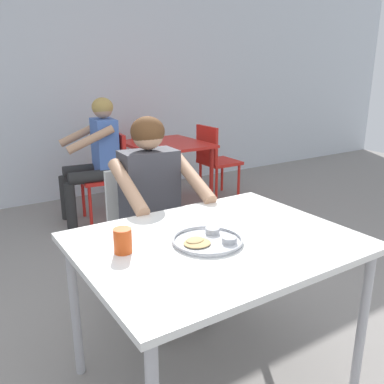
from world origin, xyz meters
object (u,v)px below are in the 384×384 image
at_px(chair_red_right, 214,157).
at_px(table_foreground, 217,253).
at_px(chair_red_far, 141,155).
at_px(chair_foreground, 142,223).
at_px(patron_background, 96,149).
at_px(chair_red_left, 110,171).
at_px(drinking_cup, 123,240).
at_px(table_background_red, 167,151).
at_px(thali_tray, 208,240).
at_px(diner_foreground, 156,199).

bearing_deg(chair_red_right, table_foreground, -125.66).
height_order(table_foreground, chair_red_far, chair_red_far).
relative_size(chair_foreground, patron_background, 0.70).
bearing_deg(chair_red_right, chair_red_left, -179.82).
bearing_deg(chair_foreground, drinking_cup, -120.20).
distance_m(table_background_red, chair_red_left, 0.69).
bearing_deg(chair_red_far, chair_red_left, -137.00).
bearing_deg(chair_red_far, thali_tray, -110.64).
relative_size(drinking_cup, chair_foreground, 0.12).
relative_size(chair_red_right, patron_background, 0.70).
relative_size(chair_red_left, chair_red_far, 1.03).
bearing_deg(diner_foreground, chair_red_right, 45.73).
relative_size(thali_tray, chair_red_right, 0.36).
distance_m(drinking_cup, table_background_red, 2.84).
height_order(thali_tray, chair_red_right, chair_red_right).
bearing_deg(patron_background, diner_foreground, -98.59).
distance_m(chair_red_left, chair_red_right, 1.30).
height_order(drinking_cup, chair_red_right, drinking_cup).
bearing_deg(chair_red_far, diner_foreground, -113.70).
height_order(drinking_cup, chair_red_far, drinking_cup).
xyz_separation_m(table_foreground, thali_tray, (-0.05, -0.01, 0.08)).
bearing_deg(patron_background, chair_red_right, -1.06).
xyz_separation_m(thali_tray, patron_background, (0.40, 2.49, -0.04)).
height_order(chair_red_right, chair_red_far, chair_red_right).
xyz_separation_m(chair_foreground, chair_red_right, (1.67, 1.50, -0.01)).
bearing_deg(chair_red_left, table_foreground, -100.68).
xyz_separation_m(table_foreground, diner_foreground, (0.08, 0.73, 0.04)).
xyz_separation_m(chair_foreground, chair_red_left, (0.37, 1.50, -0.01)).
distance_m(drinking_cup, diner_foreground, 0.80).
bearing_deg(diner_foreground, drinking_cup, -127.48).
relative_size(thali_tray, diner_foreground, 0.26).
xyz_separation_m(table_foreground, drinking_cup, (-0.40, 0.10, 0.12)).
distance_m(thali_tray, chair_red_right, 3.07).
distance_m(chair_foreground, table_background_red, 1.85).
relative_size(chair_foreground, chair_red_right, 1.00).
bearing_deg(chair_red_far, table_foreground, -109.81).
bearing_deg(chair_red_left, table_background_red, 1.69).
xyz_separation_m(chair_foreground, patron_background, (0.25, 1.53, 0.22)).
xyz_separation_m(chair_foreground, table_background_red, (1.04, 1.52, 0.12)).
bearing_deg(chair_red_left, diner_foreground, -102.47).
bearing_deg(table_background_red, chair_red_far, 94.04).
relative_size(chair_foreground, table_background_red, 0.99).
bearing_deg(table_foreground, chair_red_right, 54.34).
bearing_deg(diner_foreground, table_background_red, 58.77).
bearing_deg(patron_background, table_background_red, -0.76).
height_order(chair_red_far, patron_background, patron_background).
height_order(diner_foreground, chair_red_left, diner_foreground).
height_order(table_foreground, diner_foreground, diner_foreground).
distance_m(chair_red_far, patron_background, 0.97).
height_order(chair_red_right, patron_background, patron_background).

